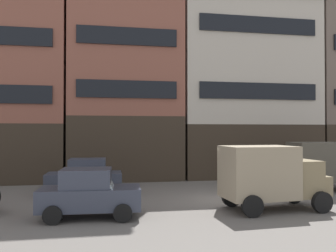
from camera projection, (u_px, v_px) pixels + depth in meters
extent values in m
plane|color=#605B56|center=(235.00, 202.00, 15.80)|extent=(120.00, 120.00, 0.00)
cube|color=#33281E|center=(8.00, 152.00, 23.15)|extent=(7.89, 5.87, 3.69)
cube|color=brown|center=(8.00, 22.00, 23.28)|extent=(7.89, 5.87, 13.83)
cube|color=#33281E|center=(125.00, 147.00, 24.51)|extent=(7.45, 5.87, 4.19)
cube|color=brown|center=(125.00, 24.00, 24.65)|extent=(7.45, 5.87, 13.33)
cube|color=black|center=(128.00, 89.00, 21.62)|extent=(6.26, 0.12, 1.10)
cube|color=black|center=(128.00, 36.00, 21.67)|extent=(6.26, 0.12, 1.10)
cube|color=#33281E|center=(242.00, 150.00, 26.04)|extent=(9.81, 5.87, 3.68)
cube|color=#B7AD9E|center=(242.00, 66.00, 26.14)|extent=(9.81, 5.87, 8.93)
cube|color=#47423D|center=(242.00, 4.00, 26.21)|extent=(10.31, 6.37, 0.50)
cube|color=black|center=(259.00, 91.00, 23.15)|extent=(8.24, 0.12, 1.10)
cube|color=black|center=(259.00, 25.00, 23.22)|extent=(8.24, 0.12, 1.10)
cube|color=#4C473D|center=(318.00, 162.00, 18.78)|extent=(2.94, 2.11, 2.10)
cylinder|color=black|center=(297.00, 181.00, 19.63)|extent=(0.85, 0.28, 0.84)
cylinder|color=black|center=(314.00, 186.00, 17.74)|extent=(0.85, 0.28, 0.84)
cube|color=#7A6B4C|center=(298.00, 178.00, 14.45)|extent=(1.50, 1.78, 1.50)
cube|color=#7A6B4C|center=(312.00, 185.00, 14.60)|extent=(0.98, 1.50, 0.80)
cube|color=gray|center=(258.00, 172.00, 14.03)|extent=(2.91, 2.06, 2.10)
cube|color=silver|center=(307.00, 172.00, 14.55)|extent=(0.27, 1.37, 0.64)
cylinder|color=black|center=(294.00, 194.00, 15.46)|extent=(0.85, 0.27, 0.84)
cylinder|color=black|center=(322.00, 202.00, 13.61)|extent=(0.85, 0.27, 0.84)
cylinder|color=black|center=(232.00, 197.00, 14.77)|extent=(0.85, 0.27, 0.84)
cylinder|color=black|center=(252.00, 206.00, 12.92)|extent=(0.85, 0.27, 0.84)
cube|color=#333847|center=(84.00, 181.00, 17.44)|extent=(3.72, 1.64, 0.80)
cube|color=#333847|center=(87.00, 166.00, 17.47)|extent=(1.81, 1.46, 0.70)
cube|color=silver|center=(70.00, 169.00, 17.33)|extent=(0.35, 1.32, 0.56)
cylinder|color=black|center=(57.00, 192.00, 16.41)|extent=(0.66, 0.19, 0.66)
cylinder|color=black|center=(62.00, 187.00, 18.06)|extent=(0.66, 0.19, 0.66)
cylinder|color=black|center=(108.00, 191.00, 16.80)|extent=(0.66, 0.19, 0.66)
cylinder|color=black|center=(109.00, 185.00, 18.46)|extent=(0.66, 0.19, 0.66)
cube|color=#333847|center=(90.00, 198.00, 12.86)|extent=(3.77, 1.78, 0.80)
cube|color=#333847|center=(86.00, 178.00, 12.85)|extent=(1.87, 1.53, 0.70)
cube|color=silver|center=(109.00, 181.00, 12.96)|extent=(0.40, 1.33, 0.56)
cylinder|color=black|center=(123.00, 203.00, 13.84)|extent=(0.67, 0.21, 0.66)
cylinder|color=black|center=(123.00, 213.00, 12.17)|extent=(0.67, 0.21, 0.66)
cylinder|color=black|center=(61.00, 205.00, 13.54)|extent=(0.67, 0.21, 0.66)
cylinder|color=black|center=(52.00, 215.00, 11.87)|extent=(0.67, 0.21, 0.66)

